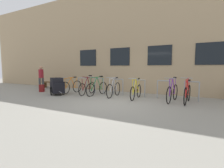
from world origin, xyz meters
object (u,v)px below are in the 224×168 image
backpack (42,88)px  bicycle_green (97,88)px  bicycle_red (187,93)px  bike_trailer (57,86)px  bicycle_silver (114,89)px  bicycle_yellow (136,91)px  bicycle_orange (71,86)px  person_by_bench (41,76)px  wooden_bench (50,84)px  bicycle_maroon (87,88)px  bicycle_purple (172,92)px

backpack → bicycle_green: bearing=-18.4°
bicycle_red → backpack: 8.14m
bicycle_red → bike_trailer: size_ratio=1.30×
bicycle_silver → bicycle_yellow: 1.19m
bike_trailer → backpack: bearing=167.8°
bicycle_orange → bicycle_silver: (2.77, 0.06, 0.01)m
backpack → person_by_bench: bearing=114.2°
bicycle_red → wooden_bench: bearing=174.0°
bicycle_maroon → wooden_bench: size_ratio=1.12×
bike_trailer → wooden_bench: 3.39m
person_by_bench → bicycle_maroon: bearing=-3.1°
bike_trailer → wooden_bench: (-2.76, 1.97, -0.15)m
bike_trailer → bicycle_silver: bearing=17.1°
bicycle_green → bicycle_maroon: 0.61m
bicycle_maroon → bicycle_red: bearing=1.2°
bicycle_red → wooden_bench: (-9.18, 0.96, -0.07)m
bicycle_red → bicycle_orange: bearing=-178.7°
bicycle_silver → bicycle_green: 1.03m
bicycle_red → bicycle_maroon: (-5.06, -0.10, -0.02)m
bicycle_silver → bicycle_green: size_ratio=0.97×
bicycle_yellow → bike_trailer: (-4.19, -0.92, 0.11)m
bicycle_yellow → person_by_bench: (-6.84, 0.20, 0.54)m
bicycle_yellow → person_by_bench: size_ratio=1.07×
bicycle_silver → bicycle_yellow: size_ratio=1.01×
bike_trailer → bicycle_yellow: bearing=12.3°
bicycle_yellow → bicycle_orange: bearing=-179.2°
bicycle_purple → bicycle_yellow: bicycle_purple is taller
bicycle_maroon → person_by_bench: (-4.00, 0.22, 0.53)m
bicycle_orange → bicycle_green: (1.74, 0.09, 0.00)m
bicycle_purple → bicycle_red: bearing=-2.7°
bicycle_orange → bicycle_green: bicycle_green is taller
bicycle_red → person_by_bench: person_by_bench is taller
bicycle_green → person_by_bench: bearing=178.0°
bicycle_green → wooden_bench: 4.84m
bicycle_silver → bicycle_green: (-1.03, 0.03, -0.00)m
bicycle_green → wooden_bench: size_ratio=1.16×
bicycle_silver → person_by_bench: person_by_bench is taller
bicycle_orange → bicycle_red: bearing=1.3°
bicycle_orange → bicycle_silver: bicycle_silver is taller
bicycle_purple → backpack: bicycle_purple is taller
bicycle_silver → person_by_bench: 5.67m
bicycle_maroon → backpack: bearing=-170.1°
bicycle_orange → backpack: bearing=-165.5°
bicycle_yellow → backpack: bearing=-174.7°
bicycle_red → bicycle_maroon: size_ratio=1.06×
bicycle_silver → bicycle_maroon: bearing=-179.1°
bicycle_green → bicycle_red: size_ratio=0.98×
bicycle_maroon → wooden_bench: bearing=165.5°
bicycle_orange → person_by_bench: bearing=174.9°
bicycle_purple → bicycle_maroon: size_ratio=1.05×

